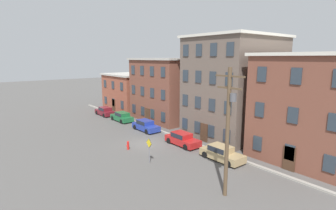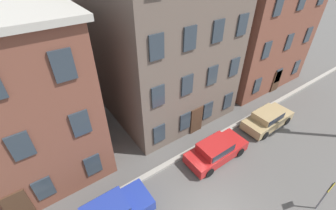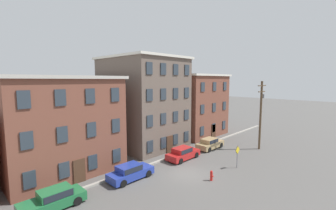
% 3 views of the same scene
% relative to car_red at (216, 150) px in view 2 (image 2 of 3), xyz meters
% --- Properties ---
extents(kerb_strip, '(56.00, 0.36, 0.16)m').
position_rel_car_red_xyz_m(kerb_strip, '(-2.95, 1.36, -0.67)').
color(kerb_strip, '#9E998E').
rests_on(kerb_strip, ground_plane).
extents(apartment_far, '(9.46, 10.94, 12.51)m').
position_rel_car_red_xyz_m(apartment_far, '(0.68, 8.07, 5.52)').
color(apartment_far, '#66564C').
rests_on(apartment_far, ground_plane).
extents(apartment_annex, '(10.04, 10.14, 10.28)m').
position_rel_car_red_xyz_m(apartment_annex, '(10.98, 7.67, 4.41)').
color(apartment_annex, brown).
rests_on(apartment_annex, ground_plane).
extents(car_red, '(4.40, 1.92, 1.43)m').
position_rel_car_red_xyz_m(car_red, '(0.00, 0.00, 0.00)').
color(car_red, '#B21E1E').
rests_on(car_red, ground_plane).
extents(car_tan, '(4.40, 1.92, 1.43)m').
position_rel_car_red_xyz_m(car_tan, '(5.73, 0.03, 0.00)').
color(car_tan, tan).
rests_on(car_tan, ground_plane).
extents(caution_sign, '(0.91, 0.08, 2.42)m').
position_rel_car_red_xyz_m(caution_sign, '(1.99, -5.91, 0.85)').
color(caution_sign, slate).
rests_on(caution_sign, ground_plane).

